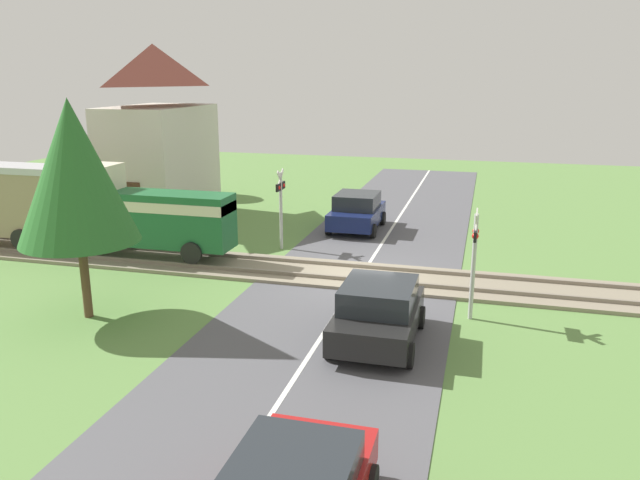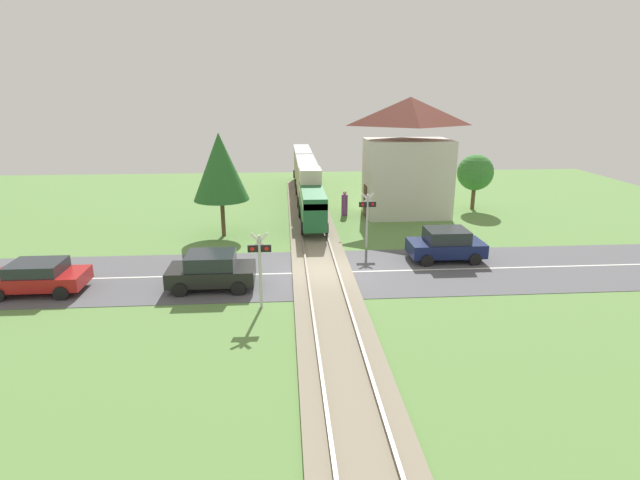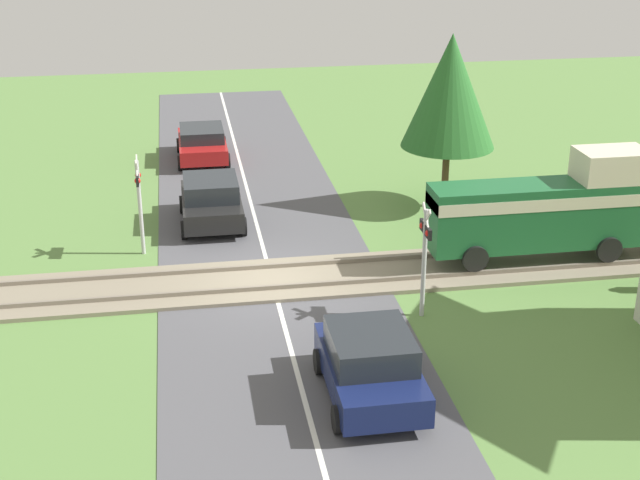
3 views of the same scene
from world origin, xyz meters
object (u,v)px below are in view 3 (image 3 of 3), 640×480
object	(u,v)px
car_near_crossing	(211,201)
crossing_signal_west_approach	(139,193)
crossing_signal_east_approach	(425,246)
car_behind_queue	(202,143)
car_far_side	(370,364)

from	to	relation	value
car_near_crossing	crossing_signal_west_approach	size ratio (longest dim) A/B	1.20
car_near_crossing	crossing_signal_east_approach	world-z (taller)	crossing_signal_east_approach
crossing_signal_east_approach	car_near_crossing	bearing A→B (deg)	-146.16
car_near_crossing	car_behind_queue	xyz separation A→B (m)	(-7.21, -0.00, -0.09)
crossing_signal_west_approach	crossing_signal_east_approach	world-z (taller)	same
crossing_signal_west_approach	car_far_side	bearing A→B (deg)	29.39
car_near_crossing	car_behind_queue	bearing A→B (deg)	-180.00
car_near_crossing	car_far_side	size ratio (longest dim) A/B	1.00
car_far_side	crossing_signal_west_approach	size ratio (longest dim) A/B	1.20
car_near_crossing	car_far_side	world-z (taller)	car_far_side
car_behind_queue	crossing_signal_east_approach	world-z (taller)	crossing_signal_east_approach
car_behind_queue	crossing_signal_west_approach	world-z (taller)	crossing_signal_west_approach
car_near_crossing	crossing_signal_west_approach	world-z (taller)	crossing_signal_west_approach
car_far_side	car_behind_queue	distance (m)	18.65
car_behind_queue	crossing_signal_east_approach	distance (m)	15.68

